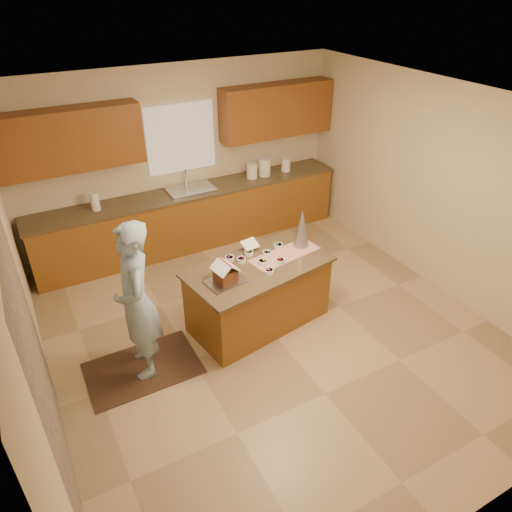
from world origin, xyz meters
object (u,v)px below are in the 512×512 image
(gingerbread_house, at_px, (225,273))
(island_base, at_px, (258,296))
(tinsel_tree, at_px, (302,228))
(boy, at_px, (137,302))

(gingerbread_house, bearing_deg, island_base, 14.56)
(tinsel_tree, bearing_deg, island_base, -166.97)
(tinsel_tree, height_order, boy, boy)
(island_base, distance_m, tinsel_tree, 0.98)
(island_base, relative_size, boy, 0.91)
(island_base, height_order, boy, boy)
(boy, bearing_deg, island_base, 102.53)
(gingerbread_house, bearing_deg, boy, 179.09)
(tinsel_tree, distance_m, boy, 2.19)
(island_base, height_order, tinsel_tree, tinsel_tree)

